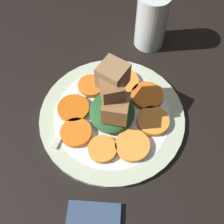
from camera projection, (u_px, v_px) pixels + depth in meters
table_slab at (112, 120)px, 56.63cm from camera, size 120.00×120.00×2.00cm
plate at (112, 116)px, 55.33cm from camera, size 28.44×28.44×1.05cm
carrot_slice_0 at (124, 82)px, 58.35cm from camera, size 6.19×6.19×1.04cm
carrot_slice_1 at (91, 86)px, 57.78cm from camera, size 5.35×5.35×1.04cm
carrot_slice_2 at (73, 109)px, 54.93cm from camera, size 6.22×6.22×1.04cm
carrot_slice_3 at (76, 133)px, 52.22cm from camera, size 5.89×5.89×1.04cm
carrot_slice_4 at (102, 149)px, 50.49cm from camera, size 5.25×5.25×1.04cm
carrot_slice_5 at (132, 146)px, 50.86cm from camera, size 6.35×6.35×1.04cm
carrot_slice_6 at (153, 121)px, 53.49cm from camera, size 6.20×6.20×1.04cm
carrot_slice_7 at (147, 96)px, 56.51cm from camera, size 6.49×6.49×1.04cm
center_pile at (113, 101)px, 51.15cm from camera, size 10.21×8.70×11.55cm
fork at (75, 107)px, 55.49cm from camera, size 17.58×6.75×0.40cm
water_glass at (151, 21)px, 60.95cm from camera, size 6.87×6.87×12.79cm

